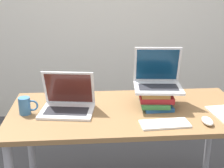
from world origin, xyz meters
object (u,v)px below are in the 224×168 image
(laptop_left, at_px, (68,103))
(mouse, at_px, (207,121))
(mug, at_px, (25,106))
(book_stack, at_px, (155,97))
(wireless_keyboard, at_px, (165,124))
(laptop_on_books, at_px, (158,80))

(laptop_left, relative_size, mouse, 3.23)
(laptop_left, xyz_separation_m, mug, (-0.26, -0.03, 0.00))
(book_stack, height_order, wireless_keyboard, book_stack)
(mug, bearing_deg, laptop_on_books, 6.52)
(book_stack, distance_m, mug, 0.84)
(book_stack, height_order, mouse, book_stack)
(laptop_left, height_order, book_stack, laptop_left)
(book_stack, height_order, mug, book_stack)
(laptop_left, distance_m, laptop_on_books, 0.61)
(book_stack, bearing_deg, mouse, -49.86)
(mug, bearing_deg, wireless_keyboard, -14.97)
(laptop_on_books, distance_m, mouse, 0.43)
(laptop_left, bearing_deg, mug, -173.83)
(mouse, bearing_deg, wireless_keyboard, 178.93)
(mug, bearing_deg, laptop_left, 6.17)
(wireless_keyboard, bearing_deg, laptop_on_books, 86.28)
(book_stack, bearing_deg, laptop_on_books, 54.01)
(laptop_left, height_order, mouse, laptop_left)
(book_stack, xyz_separation_m, wireless_keyboard, (-0.00, -0.29, -0.05))
(laptop_left, xyz_separation_m, mouse, (0.83, -0.26, -0.03))
(mouse, relative_size, mug, 0.93)
(laptop_left, bearing_deg, laptop_on_books, 6.67)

